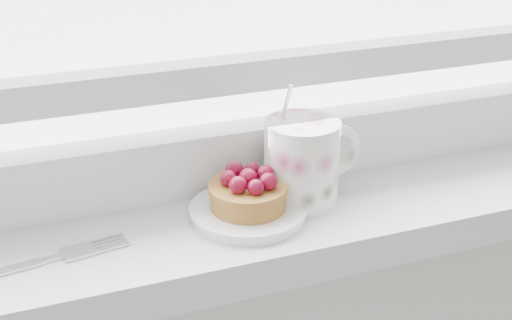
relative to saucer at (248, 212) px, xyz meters
name	(u,v)px	position (x,y,z in m)	size (l,w,h in m)	color
saucer	(248,212)	(0.00, 0.00, 0.00)	(0.12, 0.12, 0.01)	white
raspberry_tart	(248,191)	(0.00, 0.00, 0.02)	(0.08, 0.08, 0.04)	brown
floral_mug	(304,159)	(0.07, 0.02, 0.04)	(0.12, 0.09, 0.13)	white
fork	(22,266)	(-0.23, -0.02, 0.00)	(0.20, 0.05, 0.00)	silver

